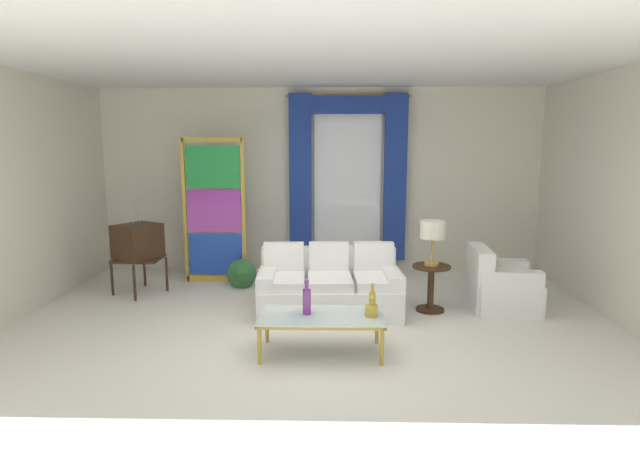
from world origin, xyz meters
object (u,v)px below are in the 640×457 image
coffee_table (321,318)px  bottle_blue_decanter (372,300)px  stained_glass_divider (214,214)px  vintage_tv (138,243)px  table_lamp_brass (433,232)px  bottle_amber_squat (307,300)px  armchair_white (499,287)px  round_side_table (431,284)px  couch_white_long (329,288)px  peacock_figurine (240,275)px  bottle_crystal_tall (371,309)px

coffee_table → bottle_blue_decanter: 0.56m
coffee_table → stained_glass_divider: stained_glass_divider is taller
vintage_tv → table_lamp_brass: size_ratio=2.36×
bottle_amber_squat → vintage_tv: size_ratio=0.27×
vintage_tv → armchair_white: (4.90, -0.57, -0.44)m
coffee_table → round_side_table: bearing=45.5°
stained_glass_divider → couch_white_long: bearing=-38.2°
stained_glass_divider → coffee_table: bearing=-58.2°
coffee_table → peacock_figurine: size_ratio=2.11×
peacock_figurine → table_lamp_brass: table_lamp_brass is taller
bottle_crystal_tall → stained_glass_divider: bearing=128.5°
bottle_blue_decanter → stained_glass_divider: 3.45m
coffee_table → bottle_crystal_tall: bottle_crystal_tall is taller
vintage_tv → stained_glass_divider: bearing=33.9°
bottle_blue_decanter → coffee_table: bearing=-167.0°
couch_white_long → armchair_white: 2.20m
couch_white_long → bottle_crystal_tall: size_ratio=8.18×
bottle_blue_decanter → bottle_crystal_tall: bottle_blue_decanter is taller
armchair_white → bottle_amber_squat: bearing=-148.1°
armchair_white → round_side_table: (-0.90, -0.12, 0.07)m
coffee_table → bottle_crystal_tall: bearing=-3.8°
armchair_white → stained_glass_divider: (-3.95, 1.21, 0.77)m
couch_white_long → round_side_table: (1.29, 0.06, 0.05)m
couch_white_long → bottle_blue_decanter: (0.45, -1.21, 0.22)m
bottle_amber_squat → round_side_table: 2.05m
vintage_tv → peacock_figurine: vintage_tv is taller
vintage_tv → round_side_table: 4.08m
bottle_blue_decanter → stained_glass_divider: (-2.21, 2.60, 0.53)m
coffee_table → bottle_amber_squat: bearing=174.9°
bottle_blue_decanter → peacock_figurine: (-1.76, 2.17, -0.31)m
bottle_crystal_tall → stained_glass_divider: 3.56m
bottle_blue_decanter → bottle_amber_squat: size_ratio=0.83×
vintage_tv → armchair_white: size_ratio=1.54×
bottle_blue_decanter → armchair_white: bearing=38.6°
bottle_amber_squat → peacock_figurine: bearing=115.5°
coffee_table → bottle_blue_decanter: bottle_blue_decanter is taller
coffee_table → bottle_amber_squat: 0.24m
vintage_tv → round_side_table: bearing=-9.7°
bottle_amber_squat → table_lamp_brass: size_ratio=0.64×
coffee_table → stained_glass_divider: 3.27m
bottle_amber_squat → peacock_figurine: bottle_amber_squat is taller
coffee_table → vintage_tv: vintage_tv is taller
bottle_amber_squat → stained_glass_divider: 3.15m
peacock_figurine → armchair_white: bearing=-12.7°
vintage_tv → stained_glass_divider: 1.19m
bottle_crystal_tall → round_side_table: bottle_crystal_tall is taller
couch_white_long → bottle_crystal_tall: couch_white_long is taller
couch_white_long → stained_glass_divider: stained_glass_divider is taller
vintage_tv → table_lamp_brass: (4.00, -0.69, 0.30)m
bottle_amber_squat → round_side_table: size_ratio=0.61×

